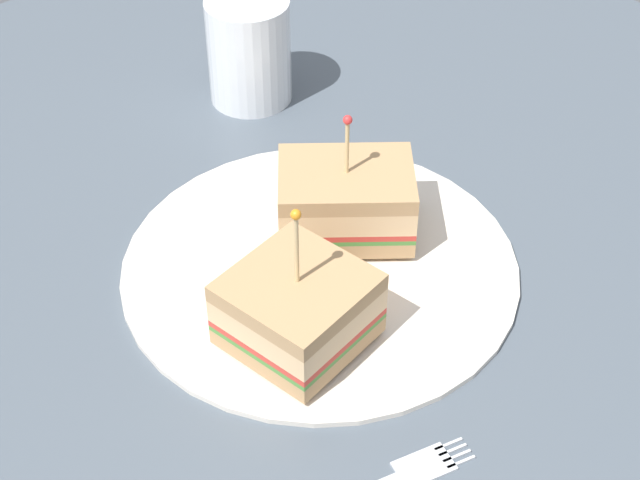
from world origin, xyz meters
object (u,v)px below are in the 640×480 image
Objects in this scene: drink_glass at (249,56)px; fork at (399,476)px; sandwich_half_front at (346,200)px; sandwich_half_back at (298,309)px; plate at (320,265)px.

drink_glass reaches higher than fork.
sandwich_half_back is (10.36, 5.92, -0.08)cm from sandwich_half_front.
sandwich_half_front is at bearing -161.10° from plate.
drink_glass is at bearing -118.58° from fork.
sandwich_half_back is 31.56cm from drink_glass.
plate is 8.41cm from sandwich_half_back.
sandwich_half_back reaches higher than plate.
sandwich_half_back reaches higher than drink_glass.
fork is (9.29, 16.80, -0.28)cm from plate.
sandwich_half_front is 22.77cm from fork.
fork is (13.28, 18.17, -3.46)cm from sandwich_half_front.
sandwich_half_back is 0.88× the size of fork.
plate is 2.65× the size of sandwich_half_back.
drink_glass is at bearing -110.62° from sandwich_half_front.
drink_glass is (-17.91, -25.98, 0.82)cm from sandwich_half_back.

